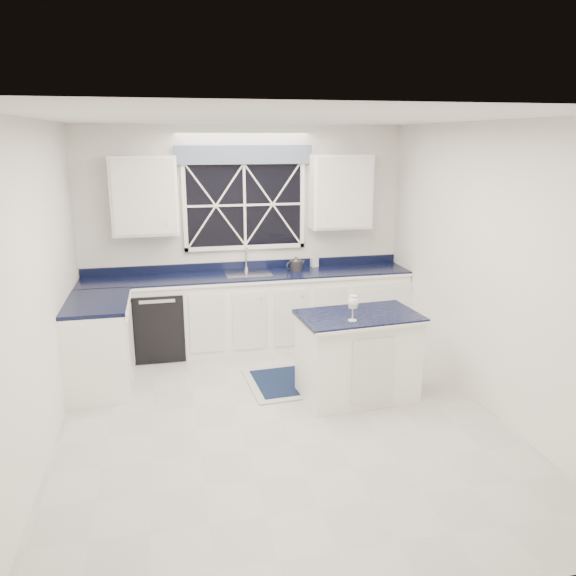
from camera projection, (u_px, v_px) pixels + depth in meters
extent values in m
plane|color=#A6A5A1|center=(282.00, 420.00, 5.22)|extent=(4.50, 4.50, 0.00)
cube|color=white|center=(245.00, 237.00, 7.00)|extent=(4.00, 0.10, 2.70)
cube|color=white|center=(250.00, 313.00, 6.95)|extent=(3.98, 0.60, 0.90)
cube|color=white|center=(100.00, 346.00, 5.84)|extent=(0.60, 1.00, 0.90)
cube|color=black|center=(249.00, 276.00, 6.82)|extent=(3.98, 0.64, 0.04)
cube|color=black|center=(159.00, 322.00, 6.73)|extent=(0.60, 0.58, 0.82)
cube|color=black|center=(244.00, 205.00, 6.86)|extent=(1.40, 0.02, 1.00)
cube|color=slate|center=(244.00, 155.00, 6.65)|extent=(1.65, 0.04, 0.22)
cube|color=white|center=(145.00, 196.00, 6.45)|extent=(0.75, 0.34, 0.90)
cube|color=white|center=(340.00, 192.00, 6.94)|extent=(0.75, 0.34, 0.90)
cylinder|color=silver|center=(246.00, 269.00, 7.02)|extent=(0.05, 0.05, 0.04)
cylinder|color=silver|center=(246.00, 258.00, 6.99)|extent=(0.02, 0.02, 0.28)
cylinder|color=silver|center=(247.00, 249.00, 6.87)|extent=(0.02, 0.18, 0.02)
cube|color=white|center=(358.00, 357.00, 5.62)|extent=(1.16, 0.74, 0.83)
cube|color=black|center=(359.00, 316.00, 5.51)|extent=(1.22, 0.80, 0.04)
cube|color=#A3A39F|center=(315.00, 378.00, 6.12)|extent=(1.53, 0.99, 0.01)
cube|color=#0F1932|center=(315.00, 378.00, 6.11)|extent=(1.35, 0.82, 0.01)
cylinder|color=#2C2D2F|center=(296.00, 266.00, 6.98)|extent=(0.19, 0.19, 0.13)
cone|color=#2C2D2F|center=(296.00, 258.00, 6.96)|extent=(0.16, 0.16, 0.05)
torus|color=#2C2D2F|center=(290.00, 266.00, 6.94)|extent=(0.11, 0.04, 0.11)
cylinder|color=#2C2D2F|center=(302.00, 263.00, 7.02)|extent=(0.07, 0.03, 0.08)
cylinder|color=silver|center=(352.00, 320.00, 5.31)|extent=(0.08, 0.08, 0.01)
cylinder|color=silver|center=(353.00, 313.00, 5.29)|extent=(0.01, 0.01, 0.13)
ellipsoid|color=silver|center=(353.00, 302.00, 5.26)|extent=(0.10, 0.10, 0.13)
cylinder|color=#CCC66C|center=(353.00, 305.00, 5.27)|extent=(0.09, 0.09, 0.06)
imported|color=silver|center=(314.00, 260.00, 7.19)|extent=(0.10, 0.10, 0.19)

